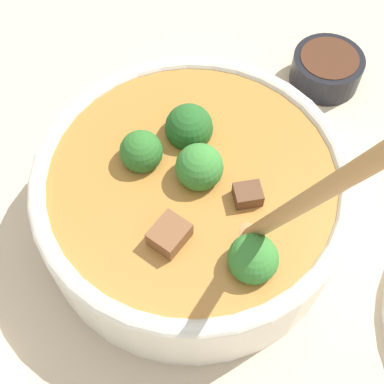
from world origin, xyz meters
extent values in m
plane|color=#C6B293|center=(0.00, 0.00, 0.00)|extent=(4.00, 4.00, 0.00)
cylinder|color=white|center=(0.00, 0.00, 0.04)|extent=(0.28, 0.28, 0.08)
torus|color=white|center=(0.00, 0.00, 0.08)|extent=(0.28, 0.28, 0.02)
cylinder|color=#B27533|center=(0.00, 0.00, 0.06)|extent=(0.26, 0.26, 0.05)
sphere|color=#2D6B28|center=(-0.03, -0.04, 0.09)|extent=(0.04, 0.04, 0.04)
cylinder|color=#6B9956|center=(-0.03, -0.04, 0.06)|extent=(0.01, 0.01, 0.02)
sphere|color=#387F33|center=(0.09, 0.03, 0.09)|extent=(0.04, 0.04, 0.04)
cylinder|color=#6B9956|center=(0.09, 0.03, 0.06)|extent=(0.01, 0.01, 0.02)
sphere|color=#387F33|center=(0.00, 0.01, 0.09)|extent=(0.04, 0.04, 0.04)
cylinder|color=#6B9956|center=(0.00, 0.01, 0.06)|extent=(0.01, 0.01, 0.02)
sphere|color=#235B23|center=(-0.05, 0.01, 0.09)|extent=(0.04, 0.04, 0.04)
cylinder|color=#6B9956|center=(-0.05, 0.01, 0.06)|extent=(0.02, 0.02, 0.02)
cube|color=brown|center=(0.03, 0.04, 0.09)|extent=(0.02, 0.02, 0.02)
cube|color=brown|center=(0.05, -0.03, 0.09)|extent=(0.04, 0.04, 0.02)
ellipsoid|color=#A87A47|center=(0.06, 0.03, 0.08)|extent=(0.04, 0.03, 0.01)
cylinder|color=#A87A47|center=(0.10, 0.05, 0.18)|extent=(0.08, 0.05, 0.21)
cylinder|color=black|center=(-0.14, 0.19, 0.02)|extent=(0.08, 0.08, 0.04)
cylinder|color=#472819|center=(-0.14, 0.19, 0.03)|extent=(0.07, 0.07, 0.01)
camera|label=1|loc=(0.24, -0.06, 0.47)|focal=50.00mm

